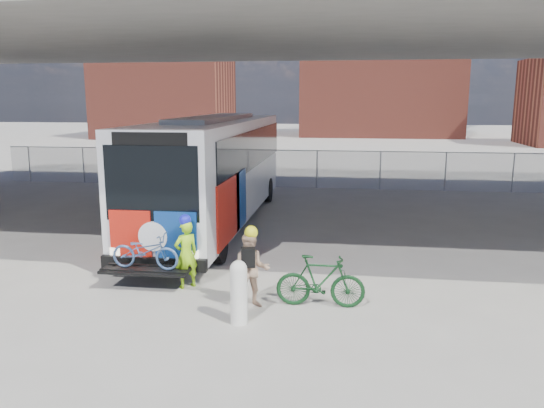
% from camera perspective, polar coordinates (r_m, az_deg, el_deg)
% --- Properties ---
extents(ground, '(160.00, 160.00, 0.00)m').
position_cam_1_polar(ground, '(14.32, -2.04, -6.01)').
color(ground, '#9E9991').
rests_on(ground, ground).
extents(bus, '(2.67, 12.90, 3.69)m').
position_cam_1_polar(bus, '(18.18, -6.07, 4.43)').
color(bus, silver).
rests_on(bus, ground).
extents(overpass, '(40.00, 16.00, 7.95)m').
position_cam_1_polar(overpass, '(17.78, 0.19, 18.67)').
color(overpass, '#605E59').
rests_on(overpass, ground).
extents(chainlink_fence, '(30.00, 0.06, 30.00)m').
position_cam_1_polar(chainlink_fence, '(25.73, 2.65, 4.91)').
color(chainlink_fence, gray).
rests_on(chainlink_fence, ground).
extents(brick_buildings, '(54.00, 22.00, 12.00)m').
position_cam_1_polar(brick_buildings, '(61.71, 7.15, 12.21)').
color(brick_buildings, brown).
rests_on(brick_buildings, ground).
extents(smokestack, '(2.20, 2.20, 25.00)m').
position_cam_1_polar(smokestack, '(69.92, 18.44, 17.43)').
color(smokestack, brown).
rests_on(smokestack, ground).
extents(bollard, '(0.33, 0.33, 1.25)m').
position_cam_1_polar(bollard, '(10.22, -3.60, -9.21)').
color(bollard, beige).
rests_on(bollard, ground).
extents(cyclist_hivis, '(0.67, 0.66, 1.71)m').
position_cam_1_polar(cyclist_hivis, '(12.21, -9.23, -5.17)').
color(cyclist_hivis, '#9CE418').
rests_on(cyclist_hivis, ground).
extents(cyclist_tan, '(0.87, 0.74, 1.73)m').
position_cam_1_polar(cyclist_tan, '(10.93, -2.23, -7.02)').
color(cyclist_tan, tan).
rests_on(cyclist_tan, ground).
extents(bike_parked, '(1.84, 0.54, 1.10)m').
position_cam_1_polar(bike_parked, '(11.07, 5.24, -8.27)').
color(bike_parked, '#123B1B').
rests_on(bike_parked, ground).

